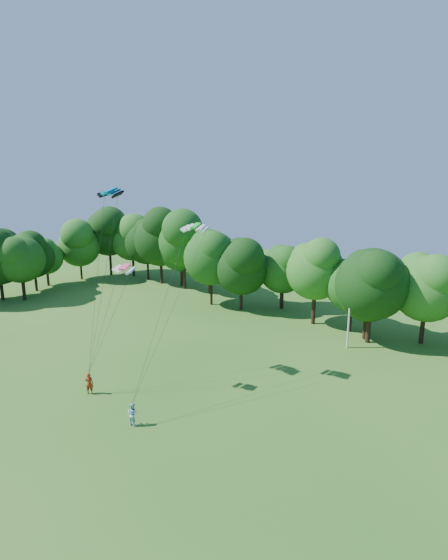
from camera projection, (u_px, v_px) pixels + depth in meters
The scene contains 10 objects.
ground at pixel (64, 469), 27.77m from camera, with size 160.00×160.00×0.00m, color #265B19.
utility_pole at pixel (349, 311), 46.55m from camera, with size 1.57×0.60×8.14m.
kite_flyer_left at pixel (89, 383), 37.25m from camera, with size 0.69×0.46×1.90m, color #9A2B13.
kite_flyer_right at pixel (132, 414), 32.57m from camera, with size 0.86×0.67×1.77m, color #ABCEED.
kite_teal at pixel (111, 190), 38.20m from camera, with size 2.67×1.31×0.53m.
kite_green at pixel (196, 226), 37.88m from camera, with size 2.62×1.55×0.47m.
kite_pink at pixel (125, 267), 36.19m from camera, with size 2.09×1.37×0.43m.
tree_back_west at pixel (181, 241), 72.61m from camera, with size 8.47×8.47×12.32m.
tree_back_center at pixel (369, 282), 48.55m from camera, with size 7.42×7.42×10.79m.
tree_flank_west at pixel (20, 254), 64.32m from camera, with size 7.68×7.68×11.17m.
Camera 1 is at (23.32, -12.13, 18.16)m, focal length 28.00 mm.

